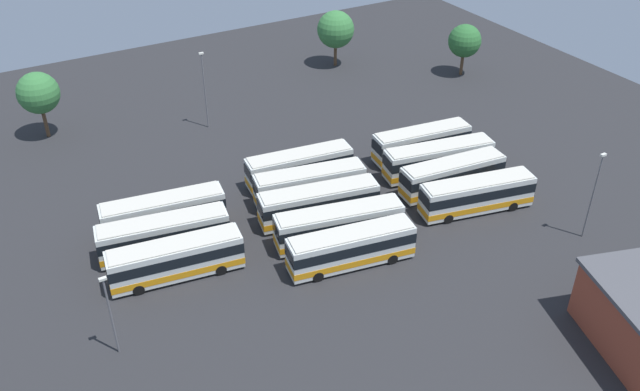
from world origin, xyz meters
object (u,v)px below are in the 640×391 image
object	(u,v)px
bus_row0_slot3	(477,195)
tree_northwest	(336,29)
bus_row1_slot0	(299,167)
bus_row2_slot1	(164,213)
bus_row0_slot0	(421,143)
bus_row1_slot4	(351,248)
bus_row1_slot2	(319,203)
lamp_post_near_entrance	(110,312)
bus_row1_slot3	(339,225)
tree_south_edge	(38,93)
bus_row1_slot1	(310,185)
bus_row0_slot1	(438,159)
bus_row2_slot2	(164,235)
lamp_post_by_building	(205,88)
bus_row2_slot3	(176,259)
lamp_post_far_corner	(593,193)
tree_north_edge	(465,41)
bus_row0_slot2	(452,175)

from	to	relation	value
bus_row0_slot3	tree_northwest	world-z (taller)	tree_northwest
bus_row1_slot0	bus_row2_slot1	world-z (taller)	same
bus_row0_slot0	bus_row1_slot4	bearing A→B (deg)	36.04
bus_row1_slot2	lamp_post_near_entrance	bearing A→B (deg)	19.33
bus_row1_slot3	tree_south_edge	bearing A→B (deg)	-60.98
tree_south_edge	tree_northwest	size ratio (longest dim) A/B	1.00
bus_row1_slot1	bus_row0_slot0	bearing A→B (deg)	-174.30
bus_row0_slot1	bus_row2_slot2	xyz separation A→B (m)	(30.20, -1.45, -0.00)
bus_row1_slot4	lamp_post_by_building	distance (m)	31.44
bus_row2_slot1	bus_row2_slot3	world-z (taller)	same
bus_row1_slot2	bus_row1_slot3	xyz separation A→B (m)	(0.13, 4.03, 0.00)
bus_row0_slot0	bus_row1_slot1	xyz separation A→B (m)	(15.16, 1.51, 0.00)
bus_row0_slot0	lamp_post_by_building	xyz separation A→B (m)	(18.08, -18.87, 3.33)
bus_row1_slot0	lamp_post_far_corner	world-z (taller)	lamp_post_far_corner
bus_row1_slot0	bus_row1_slot2	xyz separation A→B (m)	(1.62, 7.00, 0.00)
tree_north_edge	bus_row1_slot0	bearing A→B (deg)	22.64
bus_row1_slot3	tree_northwest	size ratio (longest dim) A/B	1.53
bus_row1_slot2	lamp_post_near_entrance	size ratio (longest dim) A/B	1.63
bus_row0_slot1	lamp_post_near_entrance	world-z (taller)	lamp_post_near_entrance
bus_row1_slot2	tree_south_edge	xyz separation A→B (m)	(19.58, -31.02, 3.72)
lamp_post_near_entrance	bus_row1_slot4	bearing A→B (deg)	-179.46
bus_row1_slot4	tree_south_edge	bearing A→B (deg)	-64.27
bus_row2_slot2	bus_row1_slot3	bearing A→B (deg)	155.95
bus_row1_slot0	bus_row1_slot4	size ratio (longest dim) A/B	0.99
bus_row2_slot2	bus_row2_slot3	distance (m)	3.91
lamp_post_near_entrance	lamp_post_far_corner	world-z (taller)	lamp_post_far_corner
lamp_post_far_corner	tree_south_edge	xyz separation A→B (m)	(39.92, -45.89, 0.69)
bus_row0_slot3	bus_row1_slot0	size ratio (longest dim) A/B	1.02
bus_row0_slot1	bus_row2_slot2	distance (m)	30.23
bus_row0_slot0	bus_row2_slot3	distance (m)	31.64
bus_row0_slot1	bus_row1_slot2	xyz separation A→B (m)	(15.43, 1.05, -0.00)
bus_row1_slot1	lamp_post_by_building	size ratio (longest dim) A/B	1.21
bus_row0_slot1	bus_row2_slot3	xyz separation A→B (m)	(30.44, 2.45, -0.00)
bus_row1_slot2	bus_row1_slot3	distance (m)	4.03
bus_row1_slot2	tree_northwest	world-z (taller)	tree_northwest
bus_row2_slot3	lamp_post_near_entrance	size ratio (longest dim) A/B	1.60
bus_row1_slot1	bus_row2_slot3	world-z (taller)	same
bus_row1_slot4	tree_north_edge	bearing A→B (deg)	-141.78
bus_row0_slot2	bus_row1_slot0	xyz separation A→B (m)	(12.95, -9.35, 0.00)
bus_row0_slot0	bus_row1_slot0	size ratio (longest dim) A/B	0.99
tree_northwest	tree_north_edge	bearing A→B (deg)	139.48
bus_row1_slot1	lamp_post_far_corner	world-z (taller)	lamp_post_far_corner
bus_row0_slot0	bus_row2_slot3	world-z (taller)	same
bus_row1_slot3	lamp_post_near_entrance	size ratio (longest dim) A/B	1.67
bus_row0_slot1	bus_row1_slot0	size ratio (longest dim) A/B	1.07
bus_row1_slot3	bus_row2_slot1	size ratio (longest dim) A/B	1.04
bus_row2_slot3	tree_northwest	bearing A→B (deg)	-136.82
bus_row0_slot0	bus_row1_slot2	size ratio (longest dim) A/B	0.96
bus_row1_slot2	lamp_post_near_entrance	world-z (taller)	lamp_post_near_entrance
bus_row1_slot3	lamp_post_near_entrance	world-z (taller)	lamp_post_near_entrance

